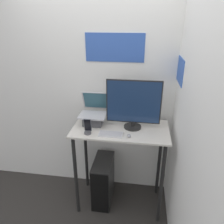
{
  "coord_description": "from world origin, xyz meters",
  "views": [
    {
      "loc": [
        0.21,
        -1.77,
        2.09
      ],
      "look_at": [
        -0.09,
        0.27,
        1.2
      ],
      "focal_mm": 35.0,
      "sensor_mm": 36.0,
      "label": 1
    }
  ],
  "objects_px": {
    "laptop": "(93,116)",
    "computer_tower": "(103,180)",
    "keyboard": "(111,134)",
    "mouse": "(129,136)",
    "cell_phone": "(88,129)",
    "monitor": "(133,105)"
  },
  "relations": [
    {
      "from": "computer_tower",
      "to": "laptop",
      "type": "bearing_deg",
      "value": 152.27
    },
    {
      "from": "keyboard",
      "to": "cell_phone",
      "type": "relative_size",
      "value": 1.46
    },
    {
      "from": "mouse",
      "to": "cell_phone",
      "type": "height_order",
      "value": "cell_phone"
    },
    {
      "from": "keyboard",
      "to": "cell_phone",
      "type": "height_order",
      "value": "cell_phone"
    },
    {
      "from": "laptop",
      "to": "keyboard",
      "type": "bearing_deg",
      "value": -45.69
    },
    {
      "from": "computer_tower",
      "to": "cell_phone",
      "type": "bearing_deg",
      "value": -122.29
    },
    {
      "from": "mouse",
      "to": "cell_phone",
      "type": "relative_size",
      "value": 0.35
    },
    {
      "from": "keyboard",
      "to": "mouse",
      "type": "distance_m",
      "value": 0.18
    },
    {
      "from": "computer_tower",
      "to": "monitor",
      "type": "bearing_deg",
      "value": 3.42
    },
    {
      "from": "cell_phone",
      "to": "computer_tower",
      "type": "bearing_deg",
      "value": 57.71
    },
    {
      "from": "laptop",
      "to": "computer_tower",
      "type": "height_order",
      "value": "laptop"
    },
    {
      "from": "keyboard",
      "to": "laptop",
      "type": "bearing_deg",
      "value": 134.31
    },
    {
      "from": "keyboard",
      "to": "computer_tower",
      "type": "bearing_deg",
      "value": 124.22
    },
    {
      "from": "laptop",
      "to": "keyboard",
      "type": "xyz_separation_m",
      "value": [
        0.23,
        -0.23,
        -0.08
      ]
    },
    {
      "from": "laptop",
      "to": "cell_phone",
      "type": "distance_m",
      "value": 0.24
    },
    {
      "from": "laptop",
      "to": "computer_tower",
      "type": "relative_size",
      "value": 0.58
    },
    {
      "from": "cell_phone",
      "to": "computer_tower",
      "type": "height_order",
      "value": "cell_phone"
    },
    {
      "from": "monitor",
      "to": "computer_tower",
      "type": "relative_size",
      "value": 0.99
    },
    {
      "from": "laptop",
      "to": "keyboard",
      "type": "distance_m",
      "value": 0.33
    },
    {
      "from": "laptop",
      "to": "mouse",
      "type": "distance_m",
      "value": 0.48
    },
    {
      "from": "laptop",
      "to": "monitor",
      "type": "bearing_deg",
      "value": -4.82
    },
    {
      "from": "mouse",
      "to": "monitor",
      "type": "bearing_deg",
      "value": 83.72
    }
  ]
}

